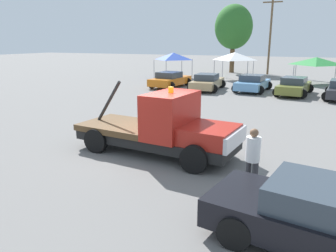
# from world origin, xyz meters

# --- Properties ---
(ground_plane) EXTENTS (160.00, 160.00, 0.00)m
(ground_plane) POSITION_xyz_m (0.00, 0.00, 0.00)
(ground_plane) COLOR slate
(tow_truck) EXTENTS (6.10, 2.71, 2.51)m
(tow_truck) POSITION_xyz_m (0.37, -0.04, 0.95)
(tow_truck) COLOR black
(tow_truck) RESTS_ON ground
(foreground_car) EXTENTS (5.18, 2.72, 1.34)m
(foreground_car) POSITION_xyz_m (5.62, -3.85, 0.65)
(foreground_car) COLOR black
(foreground_car) RESTS_ON ground
(person_near_truck) EXTENTS (0.38, 0.38, 1.73)m
(person_near_truck) POSITION_xyz_m (3.71, -1.74, 1.00)
(person_near_truck) COLOR #38383D
(person_near_truck) RESTS_ON ground
(parked_car_orange) EXTENTS (2.78, 4.78, 1.34)m
(parked_car_orange) POSITION_xyz_m (-6.42, 16.18, 0.65)
(parked_car_orange) COLOR orange
(parked_car_orange) RESTS_ON ground
(parked_car_tan) EXTENTS (2.61, 4.83, 1.34)m
(parked_car_tan) POSITION_xyz_m (-2.94, 15.84, 0.65)
(parked_car_tan) COLOR tan
(parked_car_tan) RESTS_ON ground
(parked_car_skyblue) EXTENTS (2.74, 4.52, 1.34)m
(parked_car_skyblue) POSITION_xyz_m (0.61, 16.58, 0.65)
(parked_car_skyblue) COLOR #669ED1
(parked_car_skyblue) RESTS_ON ground
(parked_car_olive) EXTENTS (2.75, 4.94, 1.34)m
(parked_car_olive) POSITION_xyz_m (3.75, 16.02, 0.65)
(parked_car_olive) COLOR olive
(parked_car_olive) RESTS_ON ground
(canopy_tent_blue) EXTENTS (3.26, 3.26, 2.70)m
(canopy_tent_blue) POSITION_xyz_m (-9.10, 23.32, 2.32)
(canopy_tent_blue) COLOR #9E9EA3
(canopy_tent_blue) RESTS_ON ground
(canopy_tent_white) EXTENTS (3.40, 3.40, 2.81)m
(canopy_tent_white) POSITION_xyz_m (-2.57, 24.03, 2.41)
(canopy_tent_white) COLOR #9E9EA3
(canopy_tent_white) RESTS_ON ground
(canopy_tent_green) EXTENTS (3.63, 3.63, 2.49)m
(canopy_tent_green) POSITION_xyz_m (5.13, 23.29, 2.14)
(canopy_tent_green) COLOR #9E9EA3
(canopy_tent_green) RESTS_ON ground
(tree_left) EXTENTS (4.66, 4.66, 8.31)m
(tree_left) POSITION_xyz_m (-4.64, 31.94, 5.58)
(tree_left) COLOR brown
(tree_left) RESTS_ON ground
(utility_pole) EXTENTS (2.20, 0.24, 9.39)m
(utility_pole) POSITION_xyz_m (-0.11, 31.38, 4.96)
(utility_pole) COLOR brown
(utility_pole) RESTS_ON ground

